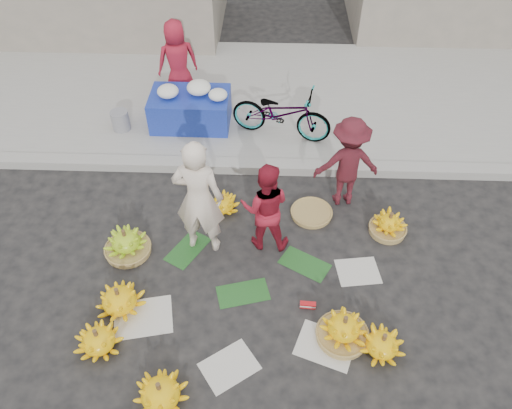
{
  "coord_description": "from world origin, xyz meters",
  "views": [
    {
      "loc": [
        0.2,
        -3.89,
        5.27
      ],
      "look_at": [
        0.03,
        0.7,
        0.7
      ],
      "focal_mm": 35.0,
      "sensor_mm": 36.0,
      "label": 1
    }
  ],
  "objects_px": {
    "banana_bunch_4": "(343,329)",
    "bicycle": "(281,113)",
    "vendor_cream": "(199,198)",
    "flower_table": "(191,107)",
    "banana_bunch_0": "(119,299)"
  },
  "relations": [
    {
      "from": "banana_bunch_0",
      "to": "bicycle",
      "type": "relative_size",
      "value": 0.36
    },
    {
      "from": "banana_bunch_0",
      "to": "vendor_cream",
      "type": "bearing_deg",
      "value": 49.39
    },
    {
      "from": "vendor_cream",
      "to": "flower_table",
      "type": "relative_size",
      "value": 1.31
    },
    {
      "from": "banana_bunch_4",
      "to": "bicycle",
      "type": "bearing_deg",
      "value": 100.97
    },
    {
      "from": "banana_bunch_0",
      "to": "banana_bunch_4",
      "type": "distance_m",
      "value": 2.72
    },
    {
      "from": "banana_bunch_0",
      "to": "vendor_cream",
      "type": "height_order",
      "value": "vendor_cream"
    },
    {
      "from": "banana_bunch_4",
      "to": "vendor_cream",
      "type": "relative_size",
      "value": 0.38
    },
    {
      "from": "vendor_cream",
      "to": "flower_table",
      "type": "height_order",
      "value": "vendor_cream"
    },
    {
      "from": "vendor_cream",
      "to": "flower_table",
      "type": "distance_m",
      "value": 2.77
    },
    {
      "from": "banana_bunch_0",
      "to": "banana_bunch_4",
      "type": "height_order",
      "value": "banana_bunch_4"
    },
    {
      "from": "banana_bunch_4",
      "to": "banana_bunch_0",
      "type": "bearing_deg",
      "value": 173.11
    },
    {
      "from": "banana_bunch_4",
      "to": "vendor_cream",
      "type": "xyz_separation_m",
      "value": [
        -1.79,
        1.38,
        0.71
      ]
    },
    {
      "from": "banana_bunch_4",
      "to": "bicycle",
      "type": "xyz_separation_m",
      "value": [
        -0.73,
        3.78,
        0.38
      ]
    },
    {
      "from": "banana_bunch_4",
      "to": "flower_table",
      "type": "xyz_separation_m",
      "value": [
        -2.28,
        4.07,
        0.26
      ]
    },
    {
      "from": "banana_bunch_4",
      "to": "flower_table",
      "type": "distance_m",
      "value": 4.67
    }
  ]
}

